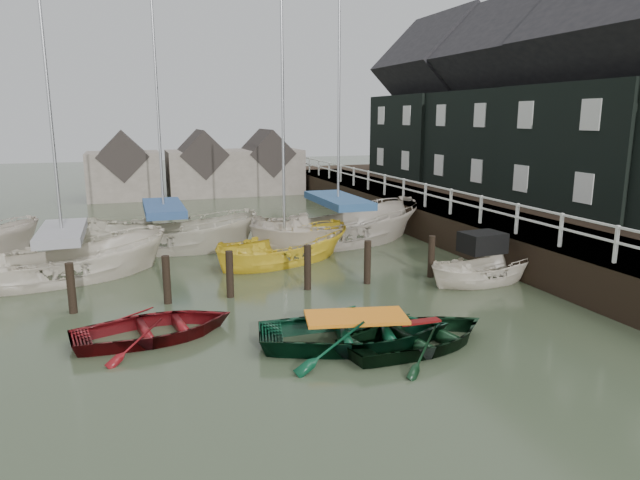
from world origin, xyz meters
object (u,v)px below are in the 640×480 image
object	(u,v)px
rowboat_green	(356,345)
sailboat_a	(66,277)
rowboat_dkgreen	(419,346)
sailboat_d	(338,242)
rowboat_red	(156,338)
sailboat_b	(166,248)
sailboat_c	(285,260)
motorboat	(483,279)

from	to	relation	value
rowboat_green	sailboat_a	world-z (taller)	sailboat_a
rowboat_dkgreen	sailboat_d	xyz separation A→B (m)	(2.12, 11.00, 0.06)
rowboat_red	sailboat_b	world-z (taller)	sailboat_b
rowboat_dkgreen	sailboat_c	bearing A→B (deg)	-5.35
sailboat_a	sailboat_d	size ratio (longest dim) A/B	0.84
rowboat_dkgreen	sailboat_b	size ratio (longest dim) A/B	0.35
rowboat_dkgreen	rowboat_red	bearing A→B (deg)	55.71
rowboat_dkgreen	sailboat_c	size ratio (longest dim) A/B	0.36
rowboat_green	rowboat_dkgreen	size ratio (longest dim) A/B	1.16
rowboat_red	sailboat_d	xyz separation A→B (m)	(7.89, 8.48, 0.06)
rowboat_red	rowboat_dkgreen	distance (m)	6.30
sailboat_c	sailboat_d	size ratio (longest dim) A/B	0.85
sailboat_b	rowboat_red	bearing A→B (deg)	-171.15
sailboat_a	sailboat_b	world-z (taller)	sailboat_b
rowboat_dkgreen	sailboat_a	xyz separation A→B (m)	(-8.28, 8.77, 0.06)
rowboat_red	rowboat_green	distance (m)	4.83
motorboat	sailboat_c	world-z (taller)	sailboat_c
rowboat_green	rowboat_dkgreen	world-z (taller)	rowboat_green
rowboat_red	rowboat_green	size ratio (longest dim) A/B	0.85
sailboat_c	rowboat_dkgreen	bearing A→B (deg)	163.95
rowboat_red	motorboat	xyz separation A→B (m)	(10.28, 1.47, 0.11)
rowboat_dkgreen	sailboat_b	distance (m)	13.05
motorboat	sailboat_a	distance (m)	13.65
rowboat_green	motorboat	size ratio (longest dim) A/B	1.11
rowboat_dkgreen	rowboat_green	bearing A→B (deg)	56.73
rowboat_red	sailboat_c	bearing A→B (deg)	-47.20
rowboat_green	sailboat_a	size ratio (longest dim) A/B	0.42
rowboat_green	sailboat_b	bearing A→B (deg)	28.91
motorboat	sailboat_b	world-z (taller)	sailboat_b
rowboat_red	rowboat_dkgreen	world-z (taller)	rowboat_dkgreen
motorboat	sailboat_a	bearing A→B (deg)	65.41
rowboat_green	motorboat	bearing A→B (deg)	-47.61
rowboat_green	sailboat_d	distance (m)	11.00
motorboat	sailboat_d	bearing A→B (deg)	14.71
sailboat_c	rowboat_green	bearing A→B (deg)	154.86
sailboat_a	sailboat_c	world-z (taller)	sailboat_c
rowboat_red	rowboat_green	xyz separation A→B (m)	(4.41, -1.96, 0.00)
sailboat_a	sailboat_b	distance (m)	4.78
rowboat_red	sailboat_a	distance (m)	6.74
sailboat_c	rowboat_red	bearing A→B (deg)	120.24
rowboat_dkgreen	sailboat_a	world-z (taller)	sailboat_a
rowboat_red	sailboat_b	xyz separation A→B (m)	(0.91, 9.59, 0.06)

